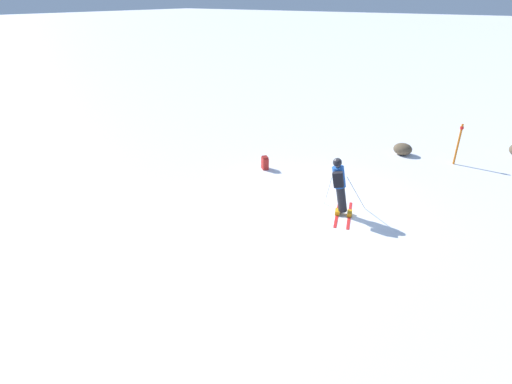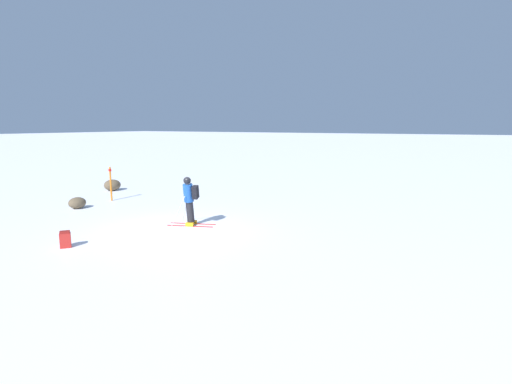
# 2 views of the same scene
# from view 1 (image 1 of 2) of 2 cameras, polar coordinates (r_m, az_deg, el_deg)

# --- Properties ---
(ground_plane) EXTENTS (300.00, 300.00, 0.00)m
(ground_plane) POSITION_cam_1_polar(r_m,az_deg,el_deg) (12.70, 8.41, -1.99)
(ground_plane) COLOR white
(skier) EXTENTS (1.30, 1.76, 1.83)m
(skier) POSITION_cam_1_polar(r_m,az_deg,el_deg) (11.89, 11.87, 1.11)
(skier) COLOR red
(skier) RESTS_ON ground
(spare_backpack) EXTENTS (0.37, 0.36, 0.50)m
(spare_backpack) POSITION_cam_1_polar(r_m,az_deg,el_deg) (15.18, 1.29, 4.18)
(spare_backpack) COLOR #AD231E
(spare_backpack) RESTS_ON ground
(exposed_boulder_1) EXTENTS (0.75, 0.64, 0.49)m
(exposed_boulder_1) POSITION_cam_1_polar(r_m,az_deg,el_deg) (17.67, 20.23, 5.78)
(exposed_boulder_1) COLOR brown
(exposed_boulder_1) RESTS_ON ground
(trail_marker) EXTENTS (0.13, 0.13, 1.62)m
(trail_marker) POSITION_cam_1_polar(r_m,az_deg,el_deg) (17.26, 26.95, 6.36)
(trail_marker) COLOR orange
(trail_marker) RESTS_ON ground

